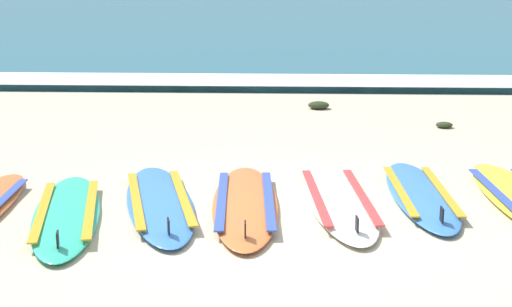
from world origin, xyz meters
name	(u,v)px	position (x,y,z in m)	size (l,w,h in m)	color
ground_plane	(292,221)	(0.00, 0.00, 0.00)	(80.00, 80.00, 0.00)	#C1B599
wave_foam_strip	(288,83)	(0.00, 6.19, 0.06)	(80.00, 1.19, 0.11)	white
surfboard_2	(67,213)	(-1.77, 0.00, 0.04)	(0.92, 2.11, 0.18)	#2DB793
surfboard_3	(160,202)	(-1.09, 0.31, 0.04)	(1.02, 2.18, 0.18)	#3875CC
surfboard_4	(245,203)	(-0.38, 0.30, 0.04)	(0.65, 2.16, 0.18)	orange
surfboard_5	(339,200)	(0.40, 0.42, 0.04)	(0.71, 2.15, 0.18)	white
surfboard_6	(420,194)	(1.10, 0.60, 0.04)	(0.55, 1.99, 0.18)	#3875CC
seaweed_clump_mid_sand	(319,105)	(0.40, 4.43, 0.05)	(0.29, 0.23, 0.10)	#2D381E
seaweed_clump_by_the_boards	(444,125)	(1.86, 3.33, 0.04)	(0.20, 0.16, 0.07)	#2D381E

